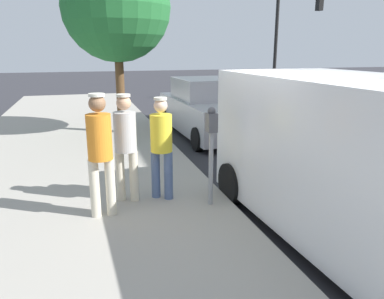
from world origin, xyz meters
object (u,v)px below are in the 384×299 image
object	(u,v)px
parking_meter_near	(211,140)
parked_sedan_behind	(207,110)
parked_van	(383,167)
pedestrian_in_orange	(100,148)
pedestrian_in_gray	(125,141)
street_tree	(116,7)
traffic_light_corner	(293,26)
pedestrian_in_yellow	(161,142)

from	to	relation	value
parking_meter_near	parked_sedan_behind	bearing A→B (deg)	-108.13
parked_van	parking_meter_near	bearing A→B (deg)	-49.45
pedestrian_in_orange	parked_van	world-z (taller)	parked_van
pedestrian_in_gray	street_tree	bearing A→B (deg)	-95.22
pedestrian_in_orange	traffic_light_corner	bearing A→B (deg)	-130.48
pedestrian_in_yellow	traffic_light_corner	size ratio (longest dim) A/B	0.31
pedestrian_in_yellow	pedestrian_in_orange	world-z (taller)	pedestrian_in_orange
pedestrian_in_gray	parked_van	bearing A→B (deg)	140.03
parking_meter_near	pedestrian_in_gray	world-z (taller)	pedestrian_in_gray
parked_sedan_behind	parking_meter_near	bearing A→B (deg)	71.87
pedestrian_in_yellow	pedestrian_in_orange	bearing A→B (deg)	23.38
parking_meter_near	parked_sedan_behind	size ratio (longest dim) A/B	0.34
pedestrian_in_yellow	parked_van	xyz separation A→B (m)	(-2.16, 2.21, 0.08)
pedestrian_in_yellow	street_tree	size ratio (longest dim) A/B	0.33
parking_meter_near	parked_van	distance (m)	2.31
parked_sedan_behind	pedestrian_in_yellow	bearing A→B (deg)	63.62
pedestrian_in_orange	parking_meter_near	bearing A→B (deg)	178.25
pedestrian_in_yellow	parked_sedan_behind	xyz separation A→B (m)	(-2.40, -4.84, -0.33)
pedestrian_in_gray	parked_sedan_behind	world-z (taller)	pedestrian_in_gray
traffic_light_corner	pedestrian_in_yellow	bearing A→B (deg)	51.40
traffic_light_corner	parking_meter_near	bearing A→B (deg)	54.73
parked_van	traffic_light_corner	bearing A→B (deg)	-116.45
parking_meter_near	parked_van	xyz separation A→B (m)	(-1.50, 1.75, -0.03)
pedestrian_in_orange	traffic_light_corner	size ratio (longest dim) A/B	0.34
traffic_light_corner	street_tree	xyz separation A→B (m)	(8.74, 5.64, 0.04)
pedestrian_in_yellow	parking_meter_near	bearing A→B (deg)	145.29
parked_sedan_behind	street_tree	distance (m)	3.76
parking_meter_near	pedestrian_in_yellow	xyz separation A→B (m)	(0.66, -0.46, -0.10)
pedestrian_in_orange	parked_van	distance (m)	3.60
parked_sedan_behind	street_tree	world-z (taller)	street_tree
pedestrian_in_gray	parked_sedan_behind	distance (m)	5.62
pedestrian_in_yellow	parked_van	bearing A→B (deg)	134.35
parked_van	parked_sedan_behind	distance (m)	7.06
parked_van	street_tree	xyz separation A→B (m)	(2.24, -7.42, 2.41)
parked_sedan_behind	traffic_light_corner	size ratio (longest dim) A/B	0.86
traffic_light_corner	street_tree	world-z (taller)	traffic_light_corner
traffic_light_corner	pedestrian_in_orange	bearing A→B (deg)	49.52
parked_van	street_tree	bearing A→B (deg)	-73.20
parking_meter_near	parked_sedan_behind	distance (m)	5.59
pedestrian_in_yellow	street_tree	bearing A→B (deg)	-89.16
pedestrian_in_gray	parked_van	size ratio (longest dim) A/B	0.32
parking_meter_near	traffic_light_corner	bearing A→B (deg)	-125.27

